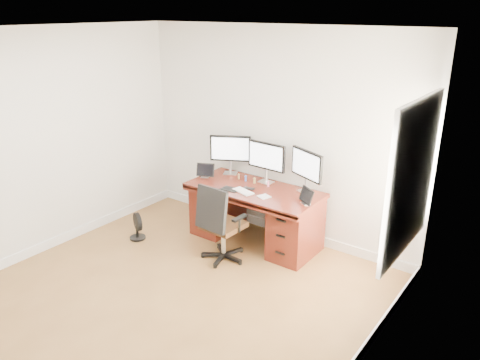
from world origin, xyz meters
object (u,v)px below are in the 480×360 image
Objects in this scene: desk at (255,213)px; floor_fan at (137,227)px; monitor_center at (266,157)px; keyboard at (243,191)px; office_chair at (221,236)px.

floor_fan is at bearing -145.96° from desk.
monitor_center reaches higher than floor_fan.
keyboard is at bearing -100.56° from desk.
monitor_center is (1.29, 1.11, 0.91)m from floor_fan.
desk reaches higher than floor_fan.
monitor_center reaches higher than keyboard.
monitor_center is (-0.00, 0.24, 0.68)m from desk.
monitor_center is at bearing 90.02° from desk.
monitor_center is 0.56m from keyboard.
desk is 4.72× the size of floor_fan.
keyboard is (-0.04, -0.21, 0.36)m from desk.
floor_fan is (-1.29, -0.87, -0.23)m from desk.
keyboard reaches higher than desk.
office_chair reaches higher than desk.
keyboard is (0.02, 0.43, 0.44)m from office_chair.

